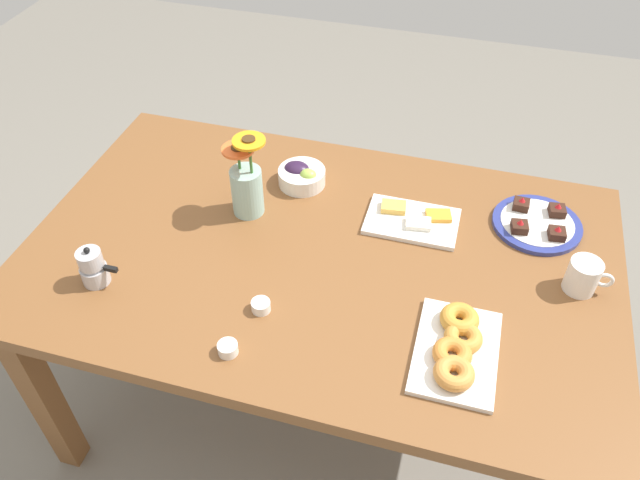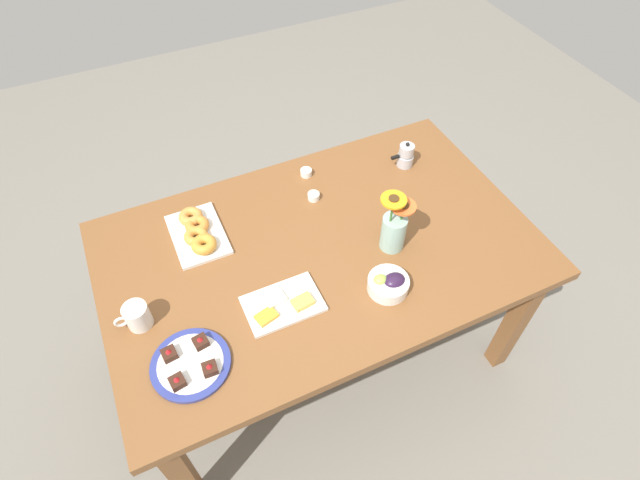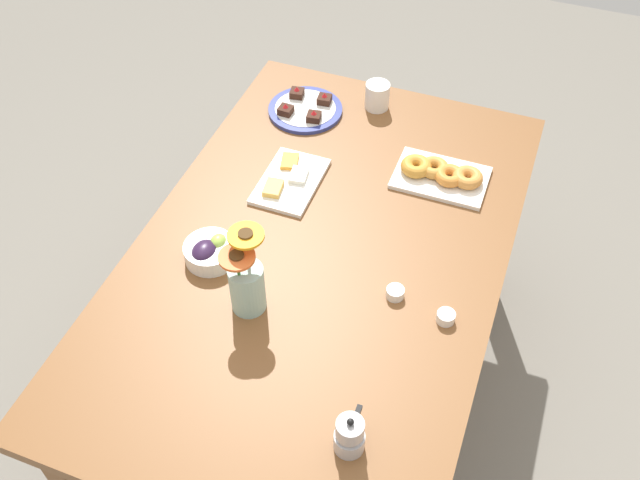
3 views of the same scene
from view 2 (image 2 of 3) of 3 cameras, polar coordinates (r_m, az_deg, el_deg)
name	(u,v)px [view 2 (image 2 of 3)]	position (r m, az deg, el deg)	size (l,w,h in m)	color
ground_plane	(320,343)	(2.47, 0.00, -11.75)	(6.00, 6.00, 0.00)	slate
dining_table	(320,261)	(1.92, 0.00, -2.41)	(1.60, 1.00, 0.74)	brown
coffee_mug	(137,316)	(1.73, -20.19, -8.14)	(0.12, 0.08, 0.09)	white
grape_bowl	(389,284)	(1.74, 7.85, -4.96)	(0.14, 0.14, 0.07)	white
cheese_platter	(283,304)	(1.70, -4.24, -7.32)	(0.26, 0.17, 0.03)	white
croissant_platter	(197,232)	(1.93, -13.84, 0.88)	(0.19, 0.28, 0.05)	white
jam_cup_honey	(306,172)	(2.12, -1.60, 7.75)	(0.05, 0.05, 0.03)	white
jam_cup_berry	(314,196)	(2.02, -0.74, 5.06)	(0.05, 0.05, 0.03)	white
dessert_plate	(191,364)	(1.64, -14.58, -13.53)	(0.25, 0.25, 0.05)	navy
flower_vase	(394,229)	(1.81, 8.43, 1.21)	(0.13, 0.10, 0.26)	#99C1B7
moka_pot	(406,156)	(2.18, 9.76, 9.47)	(0.11, 0.07, 0.12)	#B7B7BC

